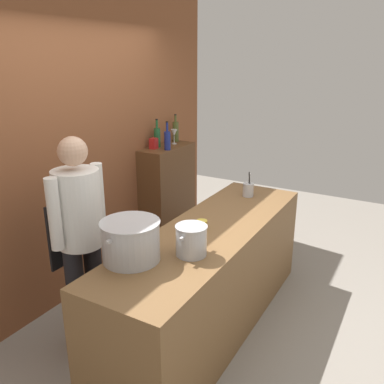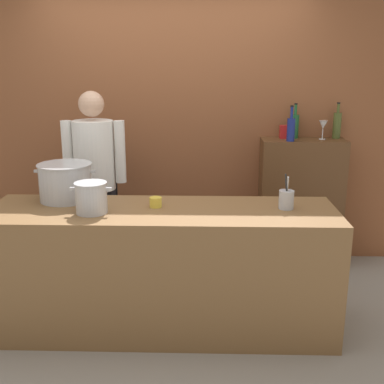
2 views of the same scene
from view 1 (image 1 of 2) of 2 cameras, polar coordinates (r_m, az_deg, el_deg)
ground_plane at (r=3.64m, az=2.39°, el=-18.24°), size 8.00×8.00×0.00m
brick_back_panel at (r=3.82m, az=-16.39°, el=7.60°), size 4.40×0.10×3.00m
prep_counter at (r=3.39m, az=2.50°, el=-12.13°), size 2.44×0.70×0.90m
bar_cabinet at (r=4.82m, az=-3.45°, el=-0.57°), size 0.76×0.32×1.21m
chef at (r=3.12m, az=-15.63°, el=-5.06°), size 0.53×0.36×1.66m
stockpot_large at (r=2.68m, az=-8.65°, el=-6.85°), size 0.45×0.39×0.27m
stockpot_small at (r=2.73m, az=-0.10°, el=-6.85°), size 0.28×0.22×0.21m
utensil_crock at (r=3.91m, az=7.97°, el=0.36°), size 0.10×0.10×0.25m
butter_jar at (r=3.16m, az=1.39°, el=-4.63°), size 0.09×0.09×0.07m
wine_bottle_green at (r=4.62m, az=-4.96°, el=7.80°), size 0.07×0.07×0.32m
wine_bottle_cobalt at (r=4.46m, az=-3.51°, el=7.39°), size 0.07×0.07×0.31m
wine_bottle_olive at (r=4.93m, az=-2.34°, el=8.62°), size 0.07×0.07×0.33m
wine_glass_short at (r=4.77m, az=-2.56°, el=8.30°), size 0.08×0.08×0.17m
spice_tin_red at (r=4.54m, az=-5.45°, el=6.85°), size 0.08×0.08×0.12m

